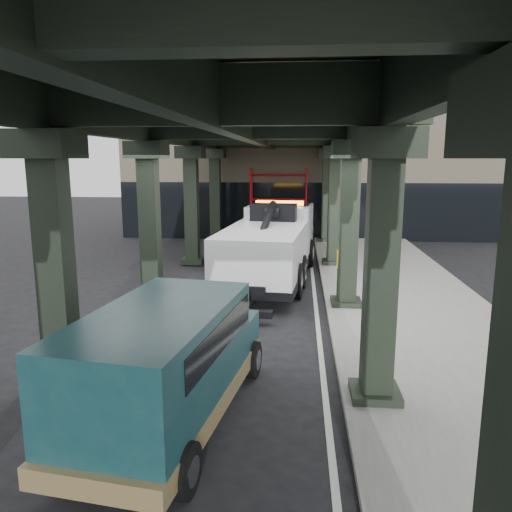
% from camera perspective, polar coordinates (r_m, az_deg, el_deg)
% --- Properties ---
extents(ground, '(90.00, 90.00, 0.00)m').
position_cam_1_polar(ground, '(13.59, -0.12, -8.26)').
color(ground, black).
rests_on(ground, ground).
extents(sidewalk, '(5.00, 40.00, 0.15)m').
position_cam_1_polar(sidewalk, '(15.78, 17.14, -5.71)').
color(sidewalk, gray).
rests_on(sidewalk, ground).
extents(lane_stripe, '(0.12, 38.00, 0.01)m').
position_cam_1_polar(lane_stripe, '(15.45, 6.87, -5.91)').
color(lane_stripe, silver).
rests_on(lane_stripe, ground).
extents(viaduct, '(7.40, 32.00, 6.40)m').
position_cam_1_polar(viaduct, '(14.88, -1.01, 14.78)').
color(viaduct, black).
rests_on(viaduct, ground).
extents(building, '(22.00, 10.00, 8.00)m').
position_cam_1_polar(building, '(32.79, 6.58, 10.14)').
color(building, '#C6B793').
rests_on(building, ground).
extents(scaffolding, '(3.08, 0.88, 4.00)m').
position_cam_1_polar(scaffolding, '(27.54, 2.60, 6.09)').
color(scaffolding, red).
rests_on(scaffolding, ground).
extents(tow_truck, '(3.40, 9.24, 2.97)m').
position_cam_1_polar(tow_truck, '(18.62, 1.83, 1.64)').
color(tow_truck, black).
rests_on(tow_truck, ground).
extents(towed_van, '(2.74, 5.50, 2.14)m').
position_cam_1_polar(towed_van, '(8.68, -10.04, -11.81)').
color(towed_van, '#10353A').
rests_on(towed_van, ground).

